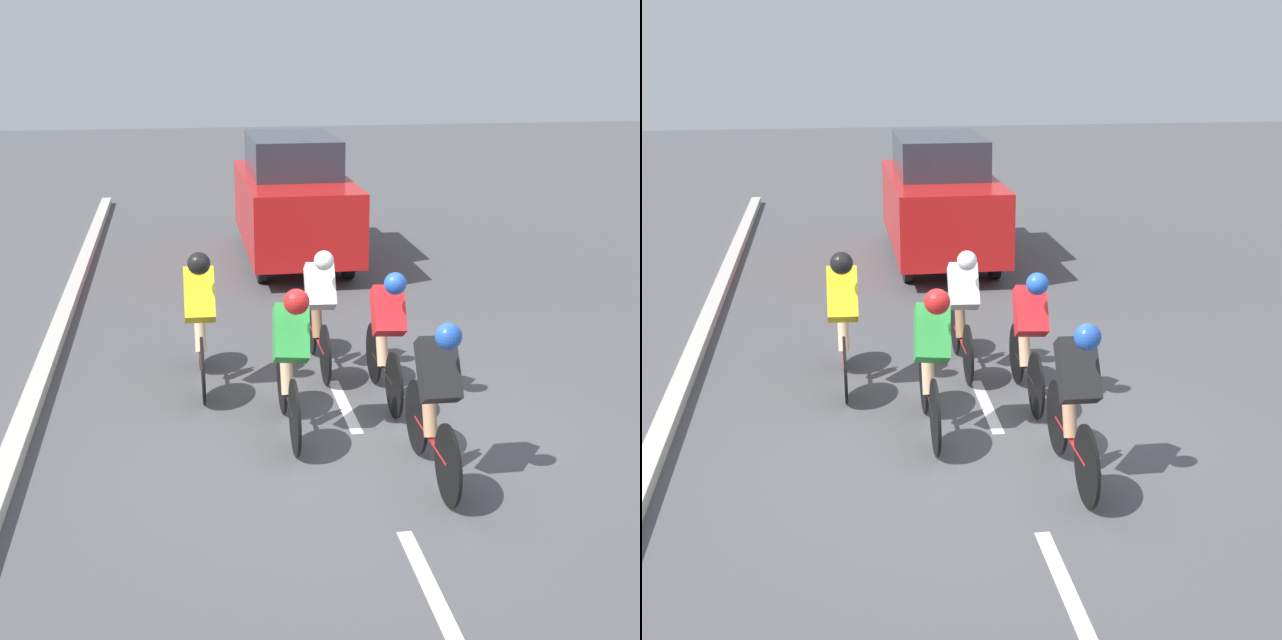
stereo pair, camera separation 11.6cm
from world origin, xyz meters
TOP-DOWN VIEW (x-y plane):
  - ground_plane at (0.00, 0.00)m, footprint 60.00×60.00m
  - lane_stripe_near at (0.00, 2.39)m, footprint 0.12×1.40m
  - lane_stripe_mid at (0.00, -0.81)m, footprint 0.12×1.40m
  - lane_stripe_far at (0.00, -4.01)m, footprint 0.12×1.40m
  - curb at (3.20, -0.81)m, footprint 0.20×24.46m
  - cyclist_yellow at (1.44, -1.57)m, footprint 0.33×1.73m
  - cyclist_black at (-0.46, 0.90)m, footprint 0.33×1.67m
  - cyclist_red at (-0.45, -0.87)m, footprint 0.34×1.62m
  - cyclist_white at (0.09, -1.89)m, footprint 0.34×1.68m
  - cyclist_green at (0.64, -0.21)m, footprint 0.37×1.70m
  - support_car at (-0.31, -7.08)m, footprint 1.70×4.06m

SIDE VIEW (x-z plane):
  - ground_plane at x=0.00m, z-range 0.00..0.00m
  - lane_stripe_near at x=0.00m, z-range 0.00..0.01m
  - lane_stripe_mid at x=0.00m, z-range 0.00..0.01m
  - lane_stripe_far at x=0.00m, z-range 0.00..0.01m
  - curb at x=3.20m, z-range 0.00..0.14m
  - cyclist_white at x=0.09m, z-range 0.03..1.49m
  - cyclist_red at x=-0.45m, z-range 0.04..1.50m
  - cyclist_black at x=-0.46m, z-range 0.03..1.54m
  - cyclist_green at x=0.64m, z-range 0.04..1.56m
  - cyclist_yellow at x=1.44m, z-range 0.04..1.61m
  - support_car at x=-0.31m, z-range 0.01..2.09m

